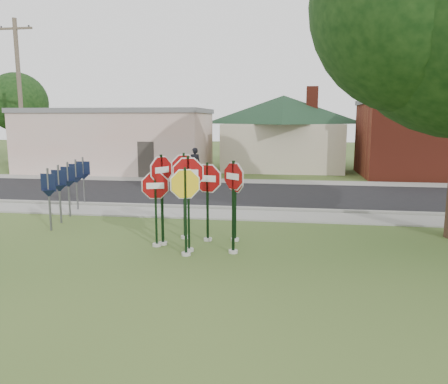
# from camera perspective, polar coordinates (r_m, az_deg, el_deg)

# --- Properties ---
(ground) EXTENTS (120.00, 120.00, 0.00)m
(ground) POSITION_cam_1_polar(r_m,az_deg,el_deg) (10.97, -5.03, -9.21)
(ground) COLOR #2F4B1C
(ground) RESTS_ON ground
(sidewalk_near) EXTENTS (60.00, 1.60, 0.06)m
(sidewalk_near) POSITION_cam_1_polar(r_m,az_deg,el_deg) (16.17, -0.50, -2.95)
(sidewalk_near) COLOR gray
(sidewalk_near) RESTS_ON ground
(road) EXTENTS (60.00, 7.00, 0.04)m
(road) POSITION_cam_1_polar(r_m,az_deg,el_deg) (20.54, 1.45, -0.30)
(road) COLOR black
(road) RESTS_ON ground
(sidewalk_far) EXTENTS (60.00, 1.60, 0.06)m
(sidewalk_far) POSITION_cam_1_polar(r_m,az_deg,el_deg) (24.76, 2.67, 1.39)
(sidewalk_far) COLOR gray
(sidewalk_far) RESTS_ON ground
(curb) EXTENTS (60.00, 0.20, 0.14)m
(curb) POSITION_cam_1_polar(r_m,az_deg,el_deg) (17.13, 0.02, -2.10)
(curb) COLOR gray
(curb) RESTS_ON ground
(stop_sign_center) EXTENTS (1.12, 0.25, 2.69)m
(stop_sign_center) POSITION_cam_1_polar(r_m,az_deg,el_deg) (11.50, -4.67, 0.39)
(stop_sign_center) COLOR #A7A59B
(stop_sign_center) RESTS_ON ground
(stop_sign_yellow) EXTENTS (0.99, 0.43, 2.42)m
(stop_sign_yellow) POSITION_cam_1_polar(r_m,az_deg,el_deg) (11.19, -5.07, -1.03)
(stop_sign_yellow) COLOR #A7A59B
(stop_sign_yellow) RESTS_ON ground
(stop_sign_left) EXTENTS (1.00, 0.31, 2.23)m
(stop_sign_left) POSITION_cam_1_polar(r_m,az_deg,el_deg) (12.13, -8.92, -0.90)
(stop_sign_left) COLOR #A7A59B
(stop_sign_left) RESTS_ON ground
(stop_sign_right) EXTENTS (0.77, 0.66, 2.56)m
(stop_sign_right) POSITION_cam_1_polar(r_m,az_deg,el_deg) (11.33, 1.23, -0.37)
(stop_sign_right) COLOR #A7A59B
(stop_sign_right) RESTS_ON ground
(stop_sign_back_right) EXTENTS (1.13, 0.25, 2.41)m
(stop_sign_back_right) POSITION_cam_1_polar(r_m,az_deg,el_deg) (12.53, -2.17, 0.21)
(stop_sign_back_right) COLOR #A7A59B
(stop_sign_back_right) RESTS_ON ground
(stop_sign_back_left) EXTENTS (0.95, 0.44, 2.65)m
(stop_sign_back_left) POSITION_cam_1_polar(r_m,az_deg,el_deg) (12.80, -5.24, 1.09)
(stop_sign_back_left) COLOR #A7A59B
(stop_sign_back_left) RESTS_ON ground
(stop_sign_far_right) EXTENTS (0.69, 0.73, 2.28)m
(stop_sign_far_right) POSITION_cam_1_polar(r_m,az_deg,el_deg) (12.53, 1.47, -0.34)
(stop_sign_far_right) COLOR #A7A59B
(stop_sign_far_right) RESTS_ON ground
(stop_sign_far_left) EXTENTS (0.58, 0.90, 2.66)m
(stop_sign_far_left) POSITION_cam_1_polar(r_m,az_deg,el_deg) (12.22, -8.14, 0.67)
(stop_sign_far_left) COLOR #A7A59B
(stop_sign_far_left) RESTS_ON ground
(route_sign_row) EXTENTS (1.43, 4.63, 2.00)m
(route_sign_row) POSITION_cam_1_polar(r_m,az_deg,el_deg) (16.73, -19.66, 1.08)
(route_sign_row) COLOR #59595E
(route_sign_row) RESTS_ON ground
(building_stucco) EXTENTS (12.20, 6.20, 4.20)m
(building_stucco) POSITION_cam_1_polar(r_m,az_deg,el_deg) (30.37, -13.82, 6.64)
(building_stucco) COLOR beige
(building_stucco) RESTS_ON ground
(building_house) EXTENTS (11.60, 11.60, 6.20)m
(building_house) POSITION_cam_1_polar(r_m,az_deg,el_deg) (32.10, 7.75, 9.63)
(building_house) COLOR #C2B59A
(building_house) RESTS_ON ground
(building_brick) EXTENTS (10.20, 6.20, 4.75)m
(building_brick) POSITION_cam_1_polar(r_m,az_deg,el_deg) (30.16, 27.06, 6.35)
(building_brick) COLOR maroon
(building_brick) RESTS_ON ground
(utility_pole_near) EXTENTS (2.20, 0.26, 9.50)m
(utility_pole_near) POSITION_cam_1_polar(r_m,az_deg,el_deg) (30.21, -25.09, 11.37)
(utility_pole_near) COLOR brown
(utility_pole_near) RESTS_ON ground
(bg_tree_left) EXTENTS (4.90, 4.90, 7.35)m
(bg_tree_left) POSITION_cam_1_polar(r_m,az_deg,el_deg) (40.85, -25.36, 10.50)
(bg_tree_left) COLOR black
(bg_tree_left) RESTS_ON ground
(pedestrian) EXTENTS (0.80, 0.67, 1.86)m
(pedestrian) POSITION_cam_1_polar(r_m,az_deg,el_deg) (25.10, -3.85, 3.69)
(pedestrian) COLOR black
(pedestrian) RESTS_ON sidewalk_far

